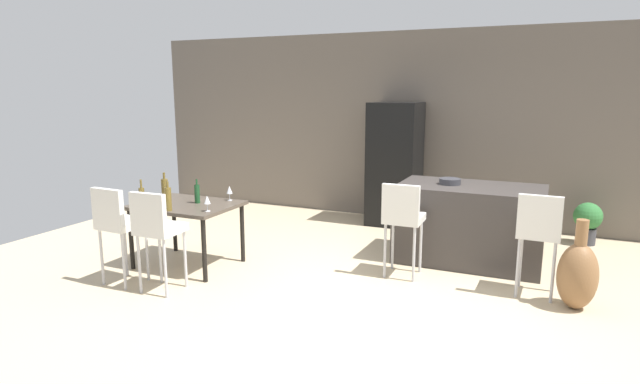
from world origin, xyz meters
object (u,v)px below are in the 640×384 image
Objects in this scene: wine_bottle_far at (165,189)px; potted_plant at (588,220)px; dining_chair_near at (117,220)px; wine_glass_right at (207,200)px; bar_chair_left at (403,215)px; dining_chair_far at (156,226)px; bar_chair_middle at (539,229)px; wine_bottle_inner at (197,194)px; kitchen_island at (469,224)px; wine_bottle_left at (168,199)px; wine_glass_middle at (229,190)px; fruit_bowl at (450,181)px; floor_vase at (578,275)px; wine_bottle_near at (142,196)px; dining_table at (187,210)px; refrigerator at (395,164)px.

wine_bottle_far reaches higher than potted_plant.
dining_chair_near reaches higher than wine_glass_right.
bar_chair_left and dining_chair_far have the same top height.
wine_bottle_inner is (-3.64, -0.57, 0.15)m from bar_chair_middle.
wine_bottle_left is (-2.91, -1.86, 0.41)m from kitchen_island.
wine_bottle_left is (-2.32, -1.01, 0.17)m from bar_chair_left.
wine_bottle_left reaches higher than wine_glass_middle.
wine_glass_right is (0.10, -0.57, 0.00)m from wine_glass_middle.
dining_chair_far is 4.18× the size of fruit_bowl.
wine_glass_right is at bearing 70.84° from dining_chair_far.
dining_chair_far reaches higher than floor_vase.
kitchen_island is 1.92× the size of floor_vase.
fruit_bowl is at bearing 140.41° from bar_chair_middle.
wine_glass_middle is (0.62, 1.15, 0.17)m from dining_chair_near.
dining_chair_far is 0.51m from wine_bottle_left.
wine_glass_right is at bearing 20.00° from wine_bottle_left.
wine_bottle_near is at bearing -146.12° from potted_plant.
potted_plant is at bearing 33.63° from dining_table.
refrigerator is at bearing 108.47° from bar_chair_left.
dining_chair_near is 6.03× the size of wine_glass_middle.
dining_table is at bearing -119.73° from refrigerator.
bar_chair_left reaches higher than wine_bottle_inner.
wine_bottle_far is at bearing -167.97° from bar_chair_left.
bar_chair_middle is 3.69m from wine_bottle_inner.
wine_bottle_left is at bearing -167.99° from floor_vase.
wine_bottle_far is 0.38× the size of floor_vase.
dining_chair_near is (-4.00, -1.44, 0.00)m from bar_chair_middle.
kitchen_island is 1.58× the size of bar_chair_middle.
refrigerator reaches higher than floor_vase.
dining_table is 3.45× the size of wine_bottle_far.
dining_chair_near is (-3.22, -2.29, 0.24)m from kitchen_island.
bar_chair_left reaches higher than dining_table.
fruit_bowl is at bearing 37.62° from dining_chair_near.
dining_table is 1.08× the size of dining_chair_near.
wine_glass_middle reaches higher than floor_vase.
potted_plant is at bearing 38.73° from dining_chair_near.
wine_bottle_far is at bearing -149.01° from potted_plant.
bar_chair_middle reaches higher than floor_vase.
floor_vase is at bearing 12.01° from wine_bottle_left.
wine_bottle_left is at bearing -112.95° from wine_glass_middle.
floor_vase is (0.37, -0.15, -0.37)m from bar_chair_middle.
bar_chair_left and bar_chair_middle have the same top height.
potted_plant is (4.65, 2.79, -0.55)m from wine_bottle_far.
wine_bottle_left is (-3.68, -1.01, 0.17)m from bar_chair_middle.
fruit_bowl is at bearing -51.87° from refrigerator.
refrigerator is (-0.74, 2.22, 0.22)m from bar_chair_left.
potted_plant is (4.55, 3.65, -0.37)m from dining_chair_near.
floor_vase is (3.75, 0.15, -0.53)m from wine_glass_middle.
dining_chair_far is at bearing -137.87° from potted_plant.
refrigerator is 7.33× the size of fruit_bowl.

